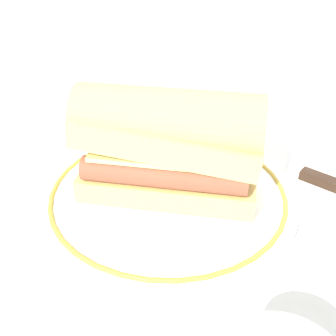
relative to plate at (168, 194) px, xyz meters
name	(u,v)px	position (x,y,z in m)	size (l,w,h in m)	color
ground_plane	(142,198)	(-0.03, -0.01, -0.01)	(1.50, 1.50, 0.00)	silver
plate	(168,194)	(0.00, 0.00, 0.00)	(0.30, 0.30, 0.01)	white
sausage_sandwich	(168,143)	(0.00, 0.00, 0.07)	(0.22, 0.15, 0.12)	#DEBA62
salt_shaker	(317,116)	(0.11, 0.24, 0.03)	(0.03, 0.03, 0.07)	white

